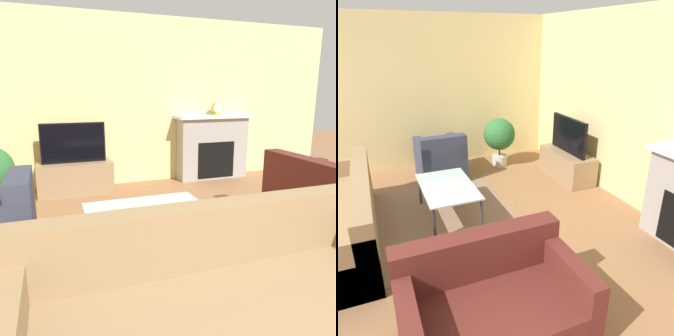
% 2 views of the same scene
% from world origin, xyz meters
% --- Properties ---
extents(wall_back, '(7.86, 0.06, 2.70)m').
position_xyz_m(wall_back, '(0.00, 5.08, 1.35)').
color(wall_back, beige).
rests_on(wall_back, ground_plane).
extents(area_rug, '(2.31, 1.87, 0.00)m').
position_xyz_m(area_rug, '(-0.34, 2.42, 0.00)').
color(area_rug, '#896B56').
rests_on(area_rug, ground_plane).
extents(fireplace, '(1.37, 0.39, 1.12)m').
position_xyz_m(fireplace, '(1.55, 4.88, 0.59)').
color(fireplace, '#9E9993').
rests_on(fireplace, ground_plane).
extents(tv_stand, '(1.10, 0.47, 0.48)m').
position_xyz_m(tv_stand, '(-0.82, 4.73, 0.24)').
color(tv_stand, '#997A56').
rests_on(tv_stand, ground_plane).
extents(tv, '(0.93, 0.06, 0.59)m').
position_xyz_m(tv, '(-0.82, 4.73, 0.77)').
color(tv, black).
rests_on(tv, tv_stand).
extents(couch_sectional, '(2.38, 0.97, 0.82)m').
position_xyz_m(couch_sectional, '(-0.25, 1.16, 0.28)').
color(couch_sectional, '#8C704C').
rests_on(couch_sectional, ground_plane).
extents(couch_loveseat, '(0.89, 1.42, 0.82)m').
position_xyz_m(couch_loveseat, '(1.74, 2.37, 0.29)').
color(couch_loveseat, '#5B231E').
rests_on(couch_loveseat, ground_plane).
extents(coffee_table, '(1.11, 0.67, 0.46)m').
position_xyz_m(coffee_table, '(-0.34, 2.53, 0.42)').
color(coffee_table, '#333338').
rests_on(coffee_table, ground_plane).
extents(mantel_clock, '(0.19, 0.07, 0.22)m').
position_xyz_m(mantel_clock, '(1.62, 4.88, 1.23)').
color(mantel_clock, '#B79338').
rests_on(mantel_clock, fireplace).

